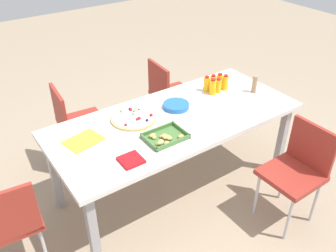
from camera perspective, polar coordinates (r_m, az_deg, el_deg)
ground_plane at (r=3.35m, az=1.06°, el=-9.43°), size 12.00×12.00×0.00m
party_table at (r=2.93m, az=1.20°, el=0.33°), size 2.04×0.89×0.74m
chair_near_right at (r=3.42m, az=-14.49°, el=0.87°), size 0.43×0.43×0.83m
chair_near_left at (r=3.79m, az=0.05°, el=5.42°), size 0.42×0.42×0.83m
chair_end at (r=2.59m, az=-23.95°, el=-13.48°), size 0.43×0.43×0.83m
chair_far_left at (r=2.94m, az=19.84°, el=-6.05°), size 0.40×0.40×0.83m
juice_bottle_0 at (r=3.37m, az=8.14°, el=7.10°), size 0.06×0.06×0.13m
juice_bottle_1 at (r=3.32m, az=7.12°, el=6.82°), size 0.06×0.06×0.14m
juice_bottle_2 at (r=3.27m, az=6.11°, el=6.57°), size 0.06×0.06×0.15m
juice_bottle_3 at (r=3.32m, az=9.02°, el=6.75°), size 0.05×0.05×0.14m
juice_bottle_4 at (r=3.27m, az=7.93°, el=6.30°), size 0.05×0.05×0.13m
juice_bottle_5 at (r=3.23m, az=7.07°, el=6.11°), size 0.06×0.06×0.15m
fruit_pizza at (r=2.88m, az=-5.42°, el=1.31°), size 0.37×0.37×0.05m
snack_tray at (r=2.64m, az=-0.52°, el=-1.81°), size 0.30×0.22×0.04m
plate_stack at (r=3.02m, az=1.29°, el=3.23°), size 0.22×0.22×0.04m
napkin_stack at (r=2.44m, az=-5.84°, el=-5.35°), size 0.15×0.15×0.02m
cardboard_tube at (r=3.32m, az=13.47°, el=6.43°), size 0.04×0.04×0.16m
paper_folder at (r=2.69m, az=-13.18°, el=-2.27°), size 0.30×0.25×0.01m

